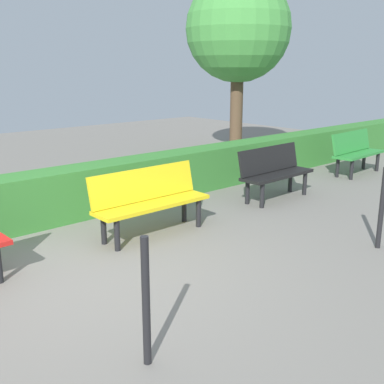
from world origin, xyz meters
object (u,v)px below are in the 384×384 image
at_px(bench_yellow, 150,198).
at_px(tree_near, 238,30).
at_px(bench_green, 356,151).
at_px(bench_black, 274,170).

xyz_separation_m(bench_yellow, tree_near, (-4.99, -3.15, 2.48)).
bearing_deg(bench_yellow, tree_near, -147.85).
xyz_separation_m(bench_green, bench_black, (2.75, 0.09, 0.00)).
bearing_deg(bench_yellow, bench_green, -178.94).
xyz_separation_m(bench_green, bench_yellow, (5.32, 0.11, 0.00)).
relative_size(bench_green, bench_black, 0.99).
height_order(bench_green, bench_yellow, same).
height_order(bench_green, tree_near, tree_near).
relative_size(bench_green, tree_near, 0.34).
distance_m(bench_black, bench_yellow, 2.57).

